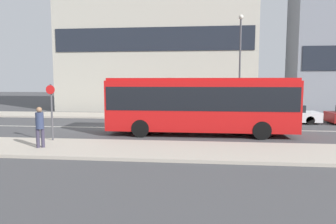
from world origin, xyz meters
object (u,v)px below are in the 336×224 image
(parked_car_0, at_px, (286,114))
(city_bus, at_px, (200,102))
(street_lamp, at_px, (240,57))
(pedestrian_near_stop, at_px, (40,124))
(bus_stop_sign, at_px, (51,108))

(parked_car_0, bearing_deg, city_bus, -138.98)
(street_lamp, bearing_deg, city_bus, -113.59)
(pedestrian_near_stop, height_order, street_lamp, street_lamp)
(city_bus, height_order, parked_car_0, city_bus)
(city_bus, height_order, pedestrian_near_stop, city_bus)
(city_bus, height_order, street_lamp, street_lamp)
(parked_car_0, xyz_separation_m, street_lamp, (-3.15, 1.62, 4.26))
(parked_car_0, xyz_separation_m, bus_stop_sign, (-13.40, -8.50, 1.10))
(city_bus, distance_m, street_lamp, 8.26)
(street_lamp, bearing_deg, pedestrian_near_stop, -130.44)
(pedestrian_near_stop, relative_size, street_lamp, 0.22)
(city_bus, bearing_deg, pedestrian_near_stop, -146.79)
(parked_car_0, distance_m, pedestrian_near_stop, 16.58)
(pedestrian_near_stop, xyz_separation_m, street_lamp, (9.99, 11.72, 3.75))
(parked_car_0, relative_size, pedestrian_near_stop, 2.48)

